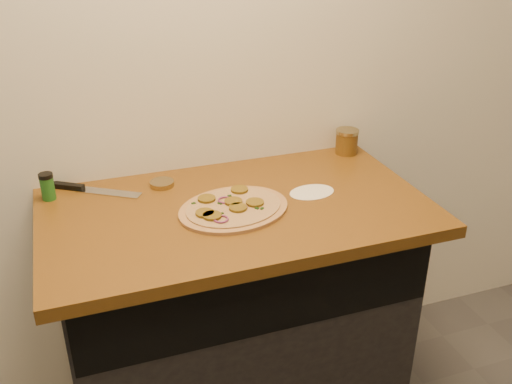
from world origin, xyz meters
name	(u,v)px	position (x,y,z in m)	size (l,w,h in m)	color
cabinet	(235,318)	(0.00, 1.45, 0.43)	(1.10, 0.60, 0.86)	black
countertop	(236,211)	(0.00, 1.42, 0.88)	(1.20, 0.70, 0.04)	brown
pizza	(233,208)	(-0.02, 1.39, 0.91)	(0.42, 0.42, 0.02)	tan
chefs_knife	(86,189)	(-0.43, 1.68, 0.91)	(0.29, 0.20, 0.02)	#B7BAC1
mason_jar_lid	(162,184)	(-0.19, 1.63, 0.91)	(0.08, 0.08, 0.02)	#978557
salsa_jar	(347,141)	(0.52, 1.69, 0.95)	(0.09, 0.09, 0.09)	maroon
spice_shaker	(47,186)	(-0.55, 1.66, 0.94)	(0.04, 0.04, 0.09)	#1E5C1D
flour_spill	(312,192)	(0.26, 1.42, 0.90)	(0.15, 0.15, 0.00)	silver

